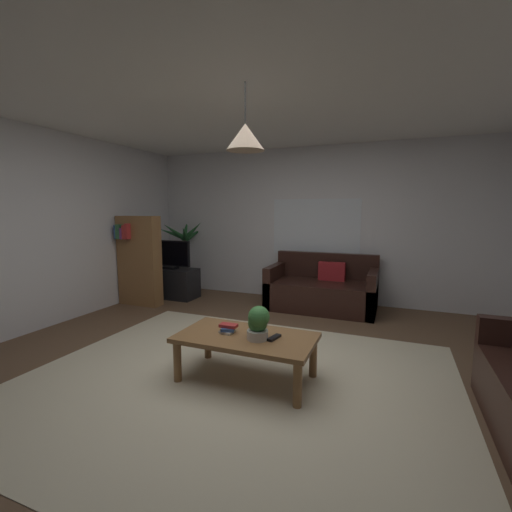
{
  "coord_description": "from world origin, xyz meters",
  "views": [
    {
      "loc": [
        1.25,
        -2.79,
        1.49
      ],
      "look_at": [
        0.0,
        0.3,
        1.05
      ],
      "focal_mm": 24.37,
      "sensor_mm": 36.0,
      "label": 1
    }
  ],
  "objects": [
    {
      "name": "wall_back",
      "position": [
        0.0,
        2.87,
        1.25
      ],
      "size": [
        5.81,
        0.06,
        2.51
      ],
      "primitive_type": "cube",
      "color": "silver",
      "rests_on": "ground"
    },
    {
      "name": "tv_stand",
      "position": [
        -2.3,
        2.09,
        0.25
      ],
      "size": [
        0.9,
        0.44,
        0.5
      ],
      "primitive_type": "cube",
      "color": "black",
      "rests_on": "ground"
    },
    {
      "name": "book_on_table_1",
      "position": [
        -0.1,
        -0.12,
        0.44
      ],
      "size": [
        0.14,
        0.12,
        0.03
      ],
      "primitive_type": "cube",
      "rotation": [
        0.0,
        0.0,
        0.28
      ],
      "color": "#2D4C8C",
      "rests_on": "coffee_table"
    },
    {
      "name": "ceiling",
      "position": [
        0.0,
        0.0,
        2.52
      ],
      "size": [
        5.69,
        5.68,
        0.02
      ],
      "primitive_type": "cube",
      "color": "white"
    },
    {
      "name": "remote_on_table_0",
      "position": [
        0.33,
        -0.1,
        0.41
      ],
      "size": [
        0.08,
        0.17,
        0.02
      ],
      "primitive_type": "cube",
      "rotation": [
        0.0,
        0.0,
        6.06
      ],
      "color": "black",
      "rests_on": "coffee_table"
    },
    {
      "name": "couch_under_window",
      "position": [
        0.25,
        2.36,
        0.27
      ],
      "size": [
        1.59,
        0.84,
        0.82
      ],
      "color": "black",
      "rests_on": "ground"
    },
    {
      "name": "coffee_table",
      "position": [
        0.07,
        -0.11,
        0.34
      ],
      "size": [
        1.2,
        0.65,
        0.4
      ],
      "color": "olive",
      "rests_on": "ground"
    },
    {
      "name": "potted_palm_corner",
      "position": [
        -2.34,
        2.59,
        0.62
      ],
      "size": [
        0.95,
        0.91,
        1.38
      ],
      "color": "#4C4C51",
      "rests_on": "ground"
    },
    {
      "name": "floor",
      "position": [
        0.0,
        0.0,
        -0.01
      ],
      "size": [
        5.69,
        5.68,
        0.02
      ],
      "primitive_type": "cube",
      "color": "brown",
      "rests_on": "ground"
    },
    {
      "name": "window_pane",
      "position": [
        0.02,
        2.84,
        1.21
      ],
      "size": [
        1.43,
        0.01,
        0.91
      ],
      "primitive_type": "cube",
      "color": "white"
    },
    {
      "name": "wall_left",
      "position": [
        -2.88,
        0.0,
        1.25
      ],
      "size": [
        0.06,
        5.68,
        2.51
      ],
      "primitive_type": "cube",
      "color": "silver",
      "rests_on": "ground"
    },
    {
      "name": "bookshelf_corner",
      "position": [
        -2.48,
        1.52,
        0.72
      ],
      "size": [
        0.7,
        0.31,
        1.4
      ],
      "color": "olive",
      "rests_on": "ground"
    },
    {
      "name": "pendant_lamp",
      "position": [
        0.07,
        -0.11,
        2.08
      ],
      "size": [
        0.32,
        0.32,
        0.53
      ],
      "color": "black"
    },
    {
      "name": "book_on_table_2",
      "position": [
        -0.1,
        -0.1,
        0.47
      ],
      "size": [
        0.16,
        0.09,
        0.03
      ],
      "primitive_type": "cube",
      "rotation": [
        0.0,
        0.0,
        0.05
      ],
      "color": "#B22D2D",
      "rests_on": "coffee_table"
    },
    {
      "name": "rug",
      "position": [
        0.0,
        -0.2,
        0.0
      ],
      "size": [
        3.7,
        3.13,
        0.01
      ],
      "primitive_type": "cube",
      "color": "beige",
      "rests_on": "ground"
    },
    {
      "name": "tv",
      "position": [
        -2.3,
        2.07,
        0.75
      ],
      "size": [
        0.77,
        0.16,
        0.48
      ],
      "color": "black",
      "rests_on": "tv_stand"
    },
    {
      "name": "potted_plant_on_table",
      "position": [
        0.2,
        -0.15,
        0.55
      ],
      "size": [
        0.19,
        0.19,
        0.29
      ],
      "color": "beige",
      "rests_on": "coffee_table"
    },
    {
      "name": "book_on_table_0",
      "position": [
        -0.11,
        -0.11,
        0.41
      ],
      "size": [
        0.13,
        0.13,
        0.02
      ],
      "primitive_type": "cube",
      "rotation": [
        0.0,
        0.0,
        -0.14
      ],
      "color": "beige",
      "rests_on": "coffee_table"
    }
  ]
}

